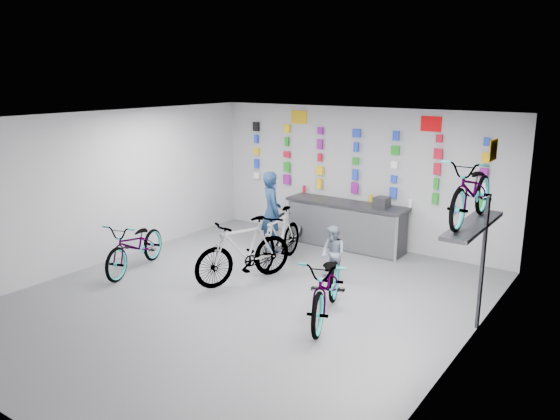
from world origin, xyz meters
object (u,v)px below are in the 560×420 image
Objects in this scene: counter at (345,225)px; bike_service at (279,237)px; clerk at (271,212)px; bike_right at (328,286)px; customer at (333,254)px; bike_left at (136,245)px; bike_center at (244,250)px.

bike_service reaches higher than counter.
clerk reaches higher than counter.
bike_right reaches higher than customer.
bike_service is (-0.55, -1.72, 0.07)m from counter.
customer is at bearing -164.00° from clerk.
clerk reaches higher than bike_right.
customer is (1.92, -0.76, -0.35)m from clerk.
counter is 1.42× the size of bike_left.
customer is at bearing 9.66° from bike_left.
bike_left is 1.86× the size of customer.
bike_service is (-2.03, 1.63, 0.02)m from bike_right.
counter is at bearing 134.87° from customer.
customer is (1.31, -0.17, -0.04)m from bike_service.
bike_service is at bearing 111.73° from bike_center.
bike_center is 1.14× the size of clerk.
clerk is (-0.62, 1.73, 0.27)m from bike_center.
bike_center is 0.97× the size of bike_right.
clerk is (-2.64, 2.22, 0.33)m from bike_right.
bike_service is (-0.01, 1.14, -0.04)m from bike_center.
bike_right is 2.60m from bike_service.
bike_center is (-0.53, -2.86, 0.10)m from counter.
clerk is at bearing -135.56° from counter.
bike_left is 1.03× the size of bike_service.
bike_center is 2.08m from bike_right.
clerk is (-1.16, -1.13, 0.37)m from counter.
bike_center is at bearing -120.35° from customer.
customer is (3.35, 1.69, 0.01)m from bike_left.
counter is 1.37× the size of bike_center.
counter is 2.04m from customer.
clerk is 1.68× the size of customer.
bike_center reaches higher than bike_left.
bike_center is 1.92× the size of customer.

